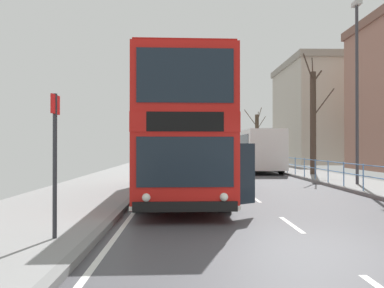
# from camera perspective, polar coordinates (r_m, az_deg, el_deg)

# --- Properties ---
(ground) EXTENTS (15.80, 140.00, 0.20)m
(ground) POSITION_cam_1_polar(r_m,az_deg,el_deg) (7.42, 13.66, -14.47)
(ground) COLOR #49494E
(double_decker_bus_main) EXTENTS (3.52, 10.24, 4.43)m
(double_decker_bus_main) POSITION_cam_1_polar(r_m,az_deg,el_deg) (14.44, -1.67, 1.47)
(double_decker_bus_main) COLOR red
(double_decker_bus_main) RESTS_ON ground
(background_bus_far_lane) EXTENTS (2.65, 9.83, 3.04)m
(background_bus_far_lane) POSITION_cam_1_polar(r_m,az_deg,el_deg) (30.97, 8.94, -0.76)
(background_bus_far_lane) COLOR white
(background_bus_far_lane) RESTS_ON ground
(pedestrian_railing_far_kerb) EXTENTS (0.05, 32.38, 1.06)m
(pedestrian_railing_far_kerb) POSITION_cam_1_polar(r_m,az_deg,el_deg) (23.34, 16.22, -2.85)
(pedestrian_railing_far_kerb) COLOR #598CC6
(pedestrian_railing_far_kerb) RESTS_ON ground
(bus_stop_sign_near) EXTENTS (0.08, 0.44, 2.70)m
(bus_stop_sign_near) POSITION_cam_1_polar(r_m,az_deg,el_deg) (7.98, -18.73, -0.71)
(bus_stop_sign_near) COLOR #2D2D33
(bus_stop_sign_near) RESTS_ON ground
(street_lamp_far_side) EXTENTS (0.28, 0.60, 8.42)m
(street_lamp_far_side) POSITION_cam_1_polar(r_m,az_deg,el_deg) (20.34, 22.20, 8.45)
(street_lamp_far_side) COLOR #38383D
(street_lamp_far_side) RESTS_ON ground
(bare_tree_far_00) EXTENTS (2.18, 2.56, 7.42)m
(bare_tree_far_00) POSITION_cam_1_polar(r_m,az_deg,el_deg) (26.63, 16.69, 3.18)
(bare_tree_far_00) COLOR #423328
(bare_tree_far_00) RESTS_ON ground
(bare_tree_far_01) EXTENTS (2.34, 2.14, 5.84)m
(bare_tree_far_01) POSITION_cam_1_polar(r_m,az_deg,el_deg) (43.74, 9.12, 0.87)
(bare_tree_far_01) COLOR #4C3D2D
(bare_tree_far_01) RESTS_ON ground
(background_building_01) EXTENTS (10.36, 13.52, 11.68)m
(background_building_01) POSITION_cam_1_polar(r_m,az_deg,el_deg) (49.91, 18.52, 4.21)
(background_building_01) COLOR #B2A899
(background_building_01) RESTS_ON ground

